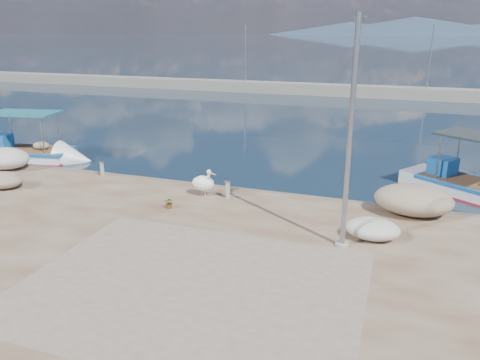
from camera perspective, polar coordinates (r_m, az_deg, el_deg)
name	(u,v)px	position (r m, az deg, el deg)	size (l,w,h in m)	color
ground	(203,250)	(15.91, -4.57, -8.46)	(1400.00, 1400.00, 0.00)	#162635
quay	(92,356)	(11.39, -17.55, -19.75)	(44.00, 22.00, 0.50)	brown
quay_patch	(192,286)	(12.90, -5.92, -12.69)	(9.00, 7.00, 0.01)	gray
breakwater	(348,91)	(53.71, 13.06, 10.58)	(120.00, 2.20, 7.50)	gray
mountains	(410,27)	(663.00, 20.05, 17.12)	(370.00, 280.00, 22.00)	#28384C
boat_left	(28,156)	(28.96, -24.38, 2.71)	(6.88, 3.38, 3.17)	white
boat_right	(474,191)	(23.06, 26.60, -1.21)	(6.69, 5.51, 3.18)	white
pelican	(204,183)	(19.15, -4.44, -0.36)	(1.25, 0.85, 1.19)	tan
lamp_post	(349,144)	(14.25, 13.20, 4.24)	(0.44, 0.96, 7.00)	gray
bollard_near	(228,189)	(18.87, -1.51, -1.05)	(0.26, 0.26, 0.78)	gray
bollard_far	(102,168)	(22.71, -16.48, 1.42)	(0.24, 0.24, 0.72)	gray
potted_plant	(170,203)	(18.13, -8.58, -2.74)	(0.39, 0.34, 0.44)	#33722D
net_pile_d	(372,229)	(15.97, 15.84, -5.74)	(1.77, 1.33, 0.67)	silver
net_pile_c	(413,200)	(18.39, 20.39, -2.28)	(2.83, 2.02, 1.11)	tan
net_pile_a	(5,158)	(25.67, -26.70, 2.37)	(2.50, 1.82, 1.02)	silver
net_pile_b	(3,180)	(22.63, -26.91, 0.00)	(1.76, 1.37, 0.69)	tan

